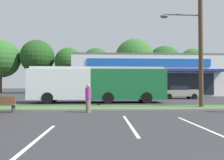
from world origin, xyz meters
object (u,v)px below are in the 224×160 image
bus_stop_bench (2,104)px  car_3 (179,92)px  utility_pole (198,39)px  city_bus (98,84)px  pedestrian_near_bench (88,98)px

bus_stop_bench → car_3: 19.52m
utility_pole → bus_stop_bench: utility_pole is taller
city_bus → bus_stop_bench: city_bus is taller
car_3 → pedestrian_near_bench: size_ratio=2.84×
pedestrian_near_bench → car_3: bearing=-2.4°
city_bus → car_3: bearing=-150.6°
city_bus → car_3: city_bus is taller
city_bus → bus_stop_bench: size_ratio=7.71×
city_bus → pedestrian_near_bench: bearing=86.4°
pedestrian_near_bench → bus_stop_bench: bearing=122.2°
utility_pole → pedestrian_near_bench: (-7.53, -2.06, -4.02)m
utility_pole → bus_stop_bench: size_ratio=5.65×
utility_pole → bus_stop_bench: 13.43m
city_bus → bus_stop_bench: 9.02m
utility_pole → pedestrian_near_bench: size_ratio=5.41×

